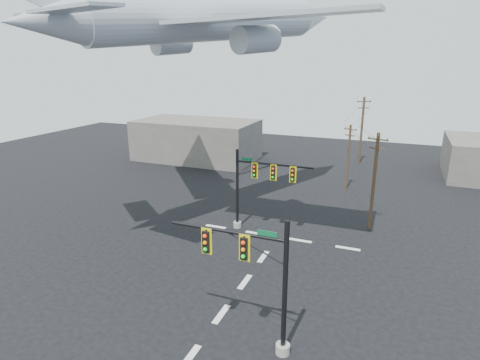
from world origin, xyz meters
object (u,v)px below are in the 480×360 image
at_px(utility_pole_a, 374,180).
at_px(utility_pole_c, 362,129).
at_px(utility_pole_b, 348,156).
at_px(airliner, 212,20).
at_px(signal_mast_near, 259,281).
at_px(signal_mast_far, 255,187).

relative_size(utility_pole_a, utility_pole_c, 0.91).
relative_size(utility_pole_b, airliner, 0.25).
xyz_separation_m(signal_mast_near, utility_pole_b, (0.64, 29.87, 0.02)).
bearing_deg(signal_mast_near, utility_pole_c, 89.01).
distance_m(utility_pole_a, utility_pole_c, 24.79).
distance_m(signal_mast_far, utility_pole_a, 10.54).
bearing_deg(utility_pole_b, utility_pole_a, -50.08).
relative_size(signal_mast_far, utility_pole_a, 0.83).
bearing_deg(utility_pole_c, signal_mast_far, -126.37).
xyz_separation_m(utility_pole_a, utility_pole_c, (-3.49, 24.53, 0.46)).
distance_m(utility_pole_a, utility_pole_b, 11.80).
bearing_deg(signal_mast_far, utility_pole_c, 77.86).
height_order(utility_pole_c, airliner, airliner).
height_order(signal_mast_far, utility_pole_a, utility_pole_a).
relative_size(signal_mast_near, signal_mast_far, 1.02).
bearing_deg(utility_pole_b, signal_mast_near, -69.12).
distance_m(utility_pole_b, utility_pole_c, 13.36).
distance_m(signal_mast_far, airliner, 14.57).
bearing_deg(airliner, signal_mast_near, -122.67).
height_order(signal_mast_near, utility_pole_b, utility_pole_b).
bearing_deg(airliner, signal_mast_far, -76.45).
height_order(signal_mast_far, airliner, airliner).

